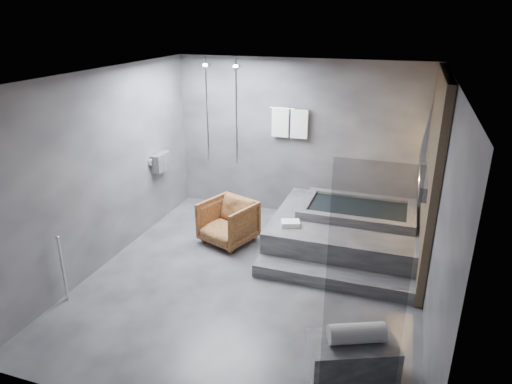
% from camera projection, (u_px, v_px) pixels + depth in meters
% --- Properties ---
extents(room, '(5.00, 5.04, 2.82)m').
position_uv_depth(room, '(288.00, 160.00, 5.85)').
color(room, '#2C2C2F').
rests_on(room, ground).
extents(tub_deck, '(2.20, 2.00, 0.50)m').
position_uv_depth(tub_deck, '(345.00, 231.00, 7.26)').
color(tub_deck, '#313134').
rests_on(tub_deck, ground).
extents(tub_step, '(2.20, 0.36, 0.18)m').
position_uv_depth(tub_step, '(332.00, 278.00, 6.28)').
color(tub_step, '#313134').
rests_on(tub_step, ground).
extents(concrete_bench, '(1.01, 0.80, 0.40)m').
position_uv_depth(concrete_bench, '(352.00, 357.00, 4.67)').
color(concrete_bench, '#363739').
rests_on(concrete_bench, ground).
extents(driftwood_chair, '(0.97, 0.99, 0.70)m').
position_uv_depth(driftwood_chair, '(228.00, 222.00, 7.35)').
color(driftwood_chair, '#442511').
rests_on(driftwood_chair, ground).
extents(rolled_towel, '(0.61, 0.42, 0.21)m').
position_uv_depth(rolled_towel, '(357.00, 333.00, 4.56)').
color(rolled_towel, white).
rests_on(rolled_towel, concrete_bench).
extents(deck_towel, '(0.33, 0.28, 0.07)m').
position_uv_depth(deck_towel, '(290.00, 223.00, 6.87)').
color(deck_towel, white).
rests_on(deck_towel, tub_deck).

